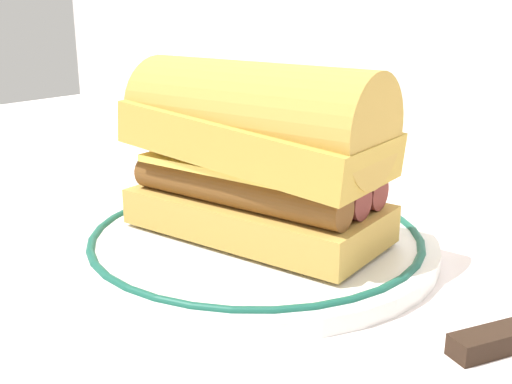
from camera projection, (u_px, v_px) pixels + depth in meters
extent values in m
plane|color=white|center=(208.00, 259.00, 0.45)|extent=(1.50, 1.50, 0.00)
cylinder|color=white|center=(256.00, 243.00, 0.46)|extent=(0.26, 0.26, 0.01)
torus|color=#195947|center=(256.00, 235.00, 0.46)|extent=(0.24, 0.24, 0.01)
cube|color=gold|center=(256.00, 214.00, 0.46)|extent=(0.19, 0.10, 0.03)
cylinder|color=brown|center=(234.00, 190.00, 0.43)|extent=(0.17, 0.04, 0.02)
cylinder|color=brown|center=(256.00, 181.00, 0.45)|extent=(0.17, 0.04, 0.02)
cylinder|color=brown|center=(276.00, 174.00, 0.47)|extent=(0.17, 0.04, 0.02)
cube|color=#EFC64C|center=(256.00, 162.00, 0.45)|extent=(0.16, 0.09, 0.01)
cube|color=gold|center=(256.00, 137.00, 0.44)|extent=(0.19, 0.10, 0.05)
cylinder|color=gold|center=(256.00, 116.00, 0.44)|extent=(0.19, 0.09, 0.07)
cube|color=black|center=(497.00, 340.00, 0.33)|extent=(0.04, 0.06, 0.01)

